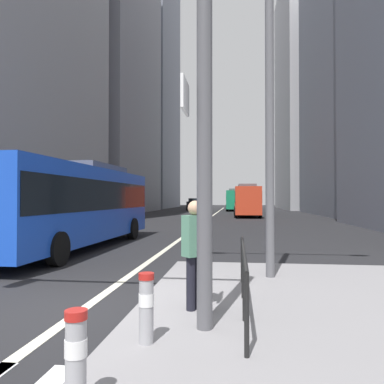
{
  "coord_description": "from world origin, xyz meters",
  "views": [
    {
      "loc": [
        2.69,
        -6.56,
        1.96
      ],
      "look_at": [
        -0.84,
        22.67,
        2.45
      ],
      "focal_mm": 34.83,
      "sensor_mm": 36.0,
      "label": 1
    }
  ],
  "objects_px": {
    "traffic_signal_gantry": "(85,54)",
    "car_receding_near": "(247,205)",
    "bollard_left": "(76,354)",
    "city_bus_blue_oncoming": "(75,201)",
    "city_bus_red_receding": "(246,199)",
    "bollard_right": "(146,304)",
    "car_oncoming_mid": "(194,204)",
    "street_lamp_post": "(269,55)",
    "city_bus_red_distant": "(235,199)",
    "pedestrian_waiting": "(195,248)"
  },
  "relations": [
    {
      "from": "city_bus_red_receding",
      "to": "city_bus_blue_oncoming",
      "type": "bearing_deg",
      "value": -105.06
    },
    {
      "from": "car_oncoming_mid",
      "to": "car_receding_near",
      "type": "bearing_deg",
      "value": -51.61
    },
    {
      "from": "city_bus_red_distant",
      "to": "pedestrian_waiting",
      "type": "relative_size",
      "value": 6.47
    },
    {
      "from": "city_bus_blue_oncoming",
      "to": "city_bus_red_receding",
      "type": "xyz_separation_m",
      "value": [
        7.26,
        26.99,
        -0.0
      ]
    },
    {
      "from": "city_bus_red_distant",
      "to": "car_oncoming_mid",
      "type": "height_order",
      "value": "city_bus_red_distant"
    },
    {
      "from": "city_bus_red_distant",
      "to": "car_receding_near",
      "type": "relative_size",
      "value": 2.51
    },
    {
      "from": "car_receding_near",
      "to": "pedestrian_waiting",
      "type": "relative_size",
      "value": 2.57
    },
    {
      "from": "traffic_signal_gantry",
      "to": "bollard_right",
      "type": "distance_m",
      "value": 3.65
    },
    {
      "from": "city_bus_red_distant",
      "to": "pedestrian_waiting",
      "type": "xyz_separation_m",
      "value": [
        -0.37,
        -53.5,
        -0.7
      ]
    },
    {
      "from": "car_oncoming_mid",
      "to": "pedestrian_waiting",
      "type": "distance_m",
      "value": 54.71
    },
    {
      "from": "city_bus_red_receding",
      "to": "traffic_signal_gantry",
      "type": "height_order",
      "value": "traffic_signal_gantry"
    },
    {
      "from": "city_bus_red_receding",
      "to": "car_receding_near",
      "type": "relative_size",
      "value": 2.4
    },
    {
      "from": "car_oncoming_mid",
      "to": "bollard_right",
      "type": "relative_size",
      "value": 5.29
    },
    {
      "from": "car_oncoming_mid",
      "to": "bollard_right",
      "type": "bearing_deg",
      "value": -84.03
    },
    {
      "from": "city_bus_red_distant",
      "to": "bollard_left",
      "type": "relative_size",
      "value": 13.53
    },
    {
      "from": "street_lamp_post",
      "to": "car_receding_near",
      "type": "bearing_deg",
      "value": 89.15
    },
    {
      "from": "city_bus_red_receding",
      "to": "pedestrian_waiting",
      "type": "distance_m",
      "value": 34.8
    },
    {
      "from": "city_bus_blue_oncoming",
      "to": "car_oncoming_mid",
      "type": "distance_m",
      "value": 46.6
    },
    {
      "from": "city_bus_red_receding",
      "to": "street_lamp_post",
      "type": "relative_size",
      "value": 1.37
    },
    {
      "from": "city_bus_blue_oncoming",
      "to": "street_lamp_post",
      "type": "height_order",
      "value": "street_lamp_post"
    },
    {
      "from": "city_bus_red_receding",
      "to": "pedestrian_waiting",
      "type": "xyz_separation_m",
      "value": [
        -1.71,
        -34.75,
        -0.7
      ]
    },
    {
      "from": "car_receding_near",
      "to": "pedestrian_waiting",
      "type": "height_order",
      "value": "car_receding_near"
    },
    {
      "from": "city_bus_red_receding",
      "to": "traffic_signal_gantry",
      "type": "xyz_separation_m",
      "value": [
        -3.23,
        -35.62,
        2.24
      ]
    },
    {
      "from": "traffic_signal_gantry",
      "to": "car_receding_near",
      "type": "bearing_deg",
      "value": 85.44
    },
    {
      "from": "bollard_left",
      "to": "bollard_right",
      "type": "xyz_separation_m",
      "value": [
        0.25,
        1.49,
        0.01
      ]
    },
    {
      "from": "car_receding_near",
      "to": "car_oncoming_mid",
      "type": "bearing_deg",
      "value": 128.39
    },
    {
      "from": "car_oncoming_mid",
      "to": "car_receding_near",
      "type": "distance_m",
      "value": 13.42
    },
    {
      "from": "car_oncoming_mid",
      "to": "bollard_left",
      "type": "xyz_separation_m",
      "value": [
        5.59,
        -57.31,
        -0.37
      ]
    },
    {
      "from": "traffic_signal_gantry",
      "to": "bollard_left",
      "type": "height_order",
      "value": "traffic_signal_gantry"
    },
    {
      "from": "city_bus_red_distant",
      "to": "car_oncoming_mid",
      "type": "xyz_separation_m",
      "value": [
        -6.66,
        0.85,
        -0.85
      ]
    },
    {
      "from": "car_receding_near",
      "to": "street_lamp_post",
      "type": "height_order",
      "value": "street_lamp_post"
    },
    {
      "from": "car_oncoming_mid",
      "to": "street_lamp_post",
      "type": "xyz_separation_m",
      "value": [
        7.72,
        -51.66,
        4.29
      ]
    },
    {
      "from": "bollard_right",
      "to": "pedestrian_waiting",
      "type": "bearing_deg",
      "value": 73.16
    },
    {
      "from": "traffic_signal_gantry",
      "to": "pedestrian_waiting",
      "type": "distance_m",
      "value": 3.42
    },
    {
      "from": "city_bus_red_receding",
      "to": "city_bus_red_distant",
      "type": "relative_size",
      "value": 0.95
    },
    {
      "from": "car_receding_near",
      "to": "pedestrian_waiting",
      "type": "xyz_separation_m",
      "value": [
        -2.05,
        -43.83,
        0.15
      ]
    },
    {
      "from": "pedestrian_waiting",
      "to": "street_lamp_post",
      "type": "bearing_deg",
      "value": 61.93
    },
    {
      "from": "traffic_signal_gantry",
      "to": "bollard_left",
      "type": "bearing_deg",
      "value": -68.49
    },
    {
      "from": "city_bus_red_distant",
      "to": "street_lamp_post",
      "type": "distance_m",
      "value": 50.94
    },
    {
      "from": "city_bus_blue_oncoming",
      "to": "bollard_right",
      "type": "relative_size",
      "value": 12.82
    },
    {
      "from": "car_receding_near",
      "to": "city_bus_blue_oncoming",
      "type": "bearing_deg",
      "value": -101.9
    },
    {
      "from": "traffic_signal_gantry",
      "to": "bollard_right",
      "type": "bearing_deg",
      "value": -29.11
    },
    {
      "from": "car_receding_near",
      "to": "street_lamp_post",
      "type": "distance_m",
      "value": 41.37
    },
    {
      "from": "bollard_left",
      "to": "city_bus_red_distant",
      "type": "bearing_deg",
      "value": 88.92
    },
    {
      "from": "bollard_left",
      "to": "pedestrian_waiting",
      "type": "relative_size",
      "value": 0.48
    },
    {
      "from": "car_receding_near",
      "to": "bollard_left",
      "type": "relative_size",
      "value": 5.39
    },
    {
      "from": "city_bus_red_receding",
      "to": "city_bus_red_distant",
      "type": "bearing_deg",
      "value": 94.08
    },
    {
      "from": "city_bus_blue_oncoming",
      "to": "city_bus_red_receding",
      "type": "bearing_deg",
      "value": 74.94
    },
    {
      "from": "city_bus_blue_oncoming",
      "to": "car_receding_near",
      "type": "relative_size",
      "value": 2.46
    },
    {
      "from": "city_bus_red_receding",
      "to": "car_oncoming_mid",
      "type": "height_order",
      "value": "city_bus_red_receding"
    }
  ]
}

